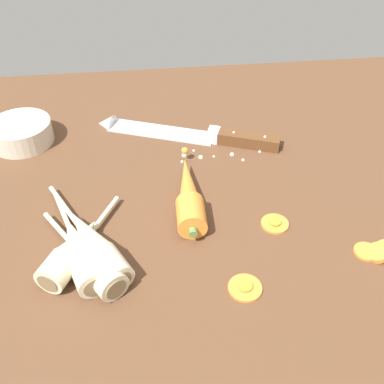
{
  "coord_description": "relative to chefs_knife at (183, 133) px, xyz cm",
  "views": [
    {
      "loc": [
        -6.18,
        -53.51,
        45.77
      ],
      "look_at": [
        0.0,
        -2.0,
        1.5
      ],
      "focal_mm": 41.67,
      "sensor_mm": 36.0,
      "label": 1
    }
  ],
  "objects": [
    {
      "name": "parsnip_front",
      "position": [
        -17.46,
        -28.44,
        1.33
      ],
      "size": [
        10.33,
        17.1,
        4.0
      ],
      "color": "beige",
      "rests_on": "ground_plane"
    },
    {
      "name": "parsnip_mid_left",
      "position": [
        -15.17,
        -30.5,
        1.33
      ],
      "size": [
        12.4,
        16.81,
        4.0
      ],
      "color": "beige",
      "rests_on": "ground_plane"
    },
    {
      "name": "whole_carrot",
      "position": [
        -1.08,
        -19.13,
        1.45
      ],
      "size": [
        4.72,
        20.46,
        4.2
      ],
      "color": "orange",
      "rests_on": "ground_plane"
    },
    {
      "name": "prep_bowl",
      "position": [
        -29.07,
        1.34,
        1.5
      ],
      "size": [
        11.0,
        11.0,
        4.0
      ],
      "color": "beige",
      "rests_on": "ground_plane"
    },
    {
      "name": "parsnip_mid_right",
      "position": [
        -14.75,
        -27.68,
        1.33
      ],
      "size": [
        13.06,
        21.43,
        4.0
      ],
      "color": "beige",
      "rests_on": "ground_plane"
    },
    {
      "name": "parsnip_back",
      "position": [
        -16.63,
        -28.64,
        1.33
      ],
      "size": [
        9.18,
        20.22,
        4.0
      ],
      "color": "beige",
      "rests_on": "ground_plane"
    },
    {
      "name": "carrot_slice_stray_near",
      "position": [
        4.15,
        -35.8,
        -0.29
      ],
      "size": [
        4.33,
        4.33,
        0.7
      ],
      "color": "orange",
      "rests_on": "ground_plane"
    },
    {
      "name": "carrot_slice_stray_mid",
      "position": [
        10.87,
        -25.03,
        -0.29
      ],
      "size": [
        4.04,
        4.04,
        0.7
      ],
      "color": "orange",
      "rests_on": "ground_plane"
    },
    {
      "name": "mince_crumbs",
      "position": [
        4.07,
        -6.98,
        -0.28
      ],
      "size": [
        14.51,
        4.4,
        0.87
      ],
      "color": "beige",
      "rests_on": "ground_plane"
    },
    {
      "name": "ground_plane",
      "position": [
        -0.45,
        -16.05,
        -2.65
      ],
      "size": [
        120.0,
        90.0,
        4.0
      ],
      "primitive_type": "cube",
      "color": "brown"
    },
    {
      "name": "chefs_knife",
      "position": [
        0.0,
        0.0,
        0.0
      ],
      "size": [
        33.54,
        15.81,
        4.18
      ],
      "color": "silver",
      "rests_on": "ground_plane"
    }
  ]
}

